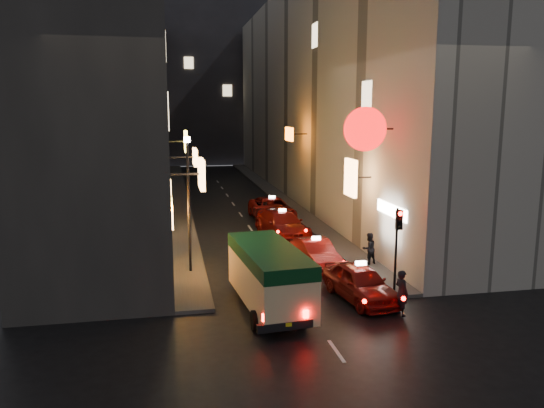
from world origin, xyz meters
TOP-DOWN VIEW (x-y plane):
  - building_left at (-8.00, 33.99)m, footprint 7.43×52.00m
  - building_right at (8.00, 33.99)m, footprint 8.32×52.00m
  - building_far at (0.00, 66.00)m, footprint 30.00×10.00m
  - sidewalk_left at (-4.25, 34.00)m, footprint 1.50×52.00m
  - sidewalk_right at (4.25, 34.00)m, footprint 1.50×52.00m
  - minibus at (-1.43, 7.92)m, footprint 2.51×5.87m
  - taxi_near at (2.37, 8.25)m, footprint 2.96×5.55m
  - taxi_second at (1.87, 13.05)m, footprint 2.37×5.00m
  - taxi_third at (1.55, 19.36)m, footprint 3.17×5.95m
  - taxi_far at (1.87, 24.16)m, footprint 2.48×5.72m
  - pedestrian_crossing at (3.30, 6.43)m, footprint 0.57×0.73m
  - pedestrian_sidewalk at (4.37, 12.48)m, footprint 0.75×0.59m
  - traffic_light at (4.00, 8.47)m, footprint 0.26×0.43m
  - lamp_post at (-4.20, 13.00)m, footprint 0.28×0.28m

SIDE VIEW (x-z plane):
  - sidewalk_left at x=-4.25m, z-range 0.00..0.15m
  - sidewalk_right at x=4.25m, z-range 0.00..0.15m
  - taxi_second at x=1.87m, z-range -0.08..1.63m
  - taxi_near at x=2.37m, z-range -0.08..1.77m
  - taxi_far at x=1.87m, z-range -0.08..1.88m
  - taxi_third at x=1.55m, z-range -0.08..1.88m
  - pedestrian_crossing at x=3.30m, z-range 0.00..1.96m
  - pedestrian_sidewalk at x=4.37m, z-range 0.15..1.90m
  - minibus at x=-1.43m, z-range 0.32..2.77m
  - traffic_light at x=4.00m, z-range 0.94..4.44m
  - lamp_post at x=-4.20m, z-range 0.61..6.84m
  - building_left at x=-8.00m, z-range 0.00..18.00m
  - building_right at x=8.00m, z-range 0.00..18.00m
  - building_far at x=0.00m, z-range 0.00..22.00m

